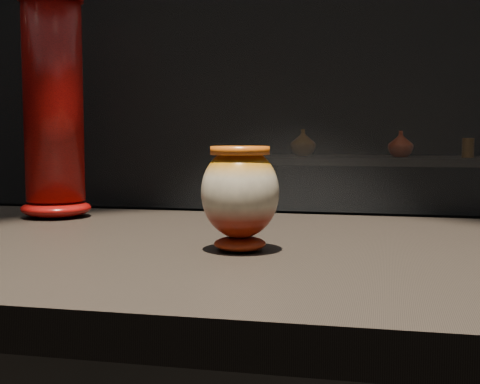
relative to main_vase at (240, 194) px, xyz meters
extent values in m
cube|color=black|center=(0.03, 5.05, 0.62)|extent=(8.00, 3.20, 0.04)
cube|color=black|center=(0.03, 0.05, -0.11)|extent=(2.00, 0.80, 0.05)
ellipsoid|color=maroon|center=(0.00, 0.00, -0.07)|extent=(0.10, 0.10, 0.02)
ellipsoid|color=beige|center=(0.00, 0.00, 0.00)|extent=(0.14, 0.14, 0.13)
cylinder|color=orange|center=(0.00, 0.00, 0.06)|extent=(0.11, 0.11, 0.01)
ellipsoid|color=#AD0F0B|center=(-0.45, 0.29, -0.07)|extent=(0.14, 0.14, 0.04)
cylinder|color=#AD0F0B|center=(-0.45, 0.29, 0.15)|extent=(0.12, 0.12, 0.40)
cube|color=black|center=(0.23, 3.64, -0.11)|extent=(2.00, 0.60, 0.05)
cube|color=black|center=(-0.62, 3.64, -0.56)|extent=(0.08, 0.50, 0.85)
imported|color=brown|center=(-0.36, 3.65, 0.01)|extent=(0.21, 0.21, 0.18)
imported|color=maroon|center=(0.29, 3.59, 0.00)|extent=(0.23, 0.23, 0.17)
cylinder|color=brown|center=(0.72, 3.61, -0.02)|extent=(0.08, 0.08, 0.13)
camera|label=1|loc=(0.21, -0.94, 0.09)|focal=50.00mm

